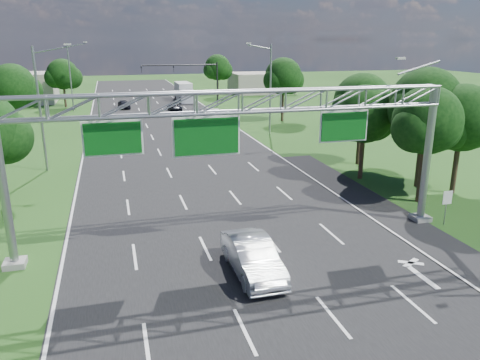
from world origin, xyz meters
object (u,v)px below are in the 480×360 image
object	(u,v)px
regulatory_sign	(447,201)
box_truck	(184,92)
silver_sedan	(253,257)
sign_gantry	(242,114)
traffic_signal	(196,74)

from	to	relation	value
regulatory_sign	box_truck	bearing A→B (deg)	95.21
regulatory_sign	silver_sedan	xyz separation A→B (m)	(-12.61, -2.72, -0.66)
sign_gantry	regulatory_sign	world-z (taller)	sign_gantry
regulatory_sign	silver_sedan	world-z (taller)	regulatory_sign
regulatory_sign	traffic_signal	bearing A→B (deg)	95.20
traffic_signal	box_truck	xyz separation A→B (m)	(-0.73, 7.99, -3.66)
sign_gantry	traffic_signal	xyz separation A→B (m)	(7.15, 53.00, -1.72)
traffic_signal	box_truck	distance (m)	8.82
box_truck	sign_gantry	bearing A→B (deg)	-96.71
sign_gantry	traffic_signal	bearing A→B (deg)	82.32
traffic_signal	silver_sedan	bearing A→B (deg)	-97.71
sign_gantry	box_truck	bearing A→B (deg)	83.99
sign_gantry	traffic_signal	distance (m)	53.51
regulatory_sign	traffic_signal	world-z (taller)	traffic_signal
silver_sedan	box_truck	size ratio (longest dim) A/B	0.62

